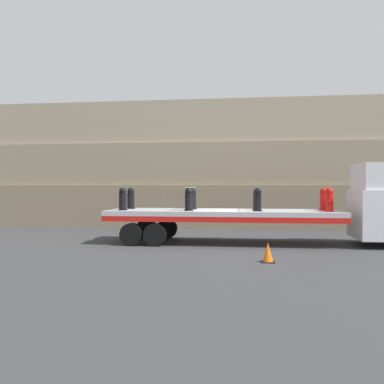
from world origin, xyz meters
TOP-DOWN VIEW (x-y plane):
  - ground_plane at (0.00, 0.00)m, footprint 120.00×120.00m
  - rock_cliff at (0.00, 7.16)m, footprint 60.00×3.30m
  - flatbed_trailer at (-0.46, 0.00)m, footprint 8.88×2.68m
  - fire_hydrant_black_near_0 at (-3.84, -0.57)m, footprint 0.36×0.54m
  - fire_hydrant_black_far_0 at (-3.84, 0.57)m, footprint 0.36×0.54m
  - fire_hydrant_black_near_1 at (-1.28, -0.57)m, footprint 0.36×0.54m
  - fire_hydrant_black_far_1 at (-1.28, 0.57)m, footprint 0.36×0.54m
  - fire_hydrant_black_near_2 at (1.28, -0.57)m, footprint 0.36×0.54m
  - fire_hydrant_black_far_2 at (1.28, 0.57)m, footprint 0.36×0.54m
  - fire_hydrant_red_near_3 at (3.84, -0.57)m, footprint 0.36×0.54m
  - fire_hydrant_red_far_3 at (3.84, 0.57)m, footprint 0.36×0.54m
  - cargo_strap_rear at (-1.28, 0.00)m, footprint 0.05×2.78m
  - cargo_strap_middle at (1.28, 0.00)m, footprint 0.05×2.78m
  - traffic_cone at (1.50, -4.06)m, footprint 0.39×0.39m

SIDE VIEW (x-z plane):
  - ground_plane at x=0.00m, z-range 0.00..0.00m
  - traffic_cone at x=1.50m, z-range -0.01..0.56m
  - flatbed_trailer at x=-0.46m, z-range 0.41..1.69m
  - fire_hydrant_black_near_0 at x=-3.84m, z-range 1.26..2.13m
  - fire_hydrant_black_far_0 at x=-3.84m, z-range 1.26..2.13m
  - fire_hydrant_black_near_1 at x=-1.28m, z-range 1.26..2.13m
  - fire_hydrant_black_far_1 at x=-1.28m, z-range 1.26..2.13m
  - fire_hydrant_black_near_2 at x=1.28m, z-range 1.26..2.13m
  - fire_hydrant_black_far_2 at x=1.28m, z-range 1.26..2.13m
  - fire_hydrant_red_near_3 at x=3.84m, z-range 1.26..2.13m
  - fire_hydrant_red_far_3 at x=3.84m, z-range 1.26..2.13m
  - cargo_strap_rear at x=-1.28m, z-range 2.14..2.15m
  - cargo_strap_middle at x=1.28m, z-range 2.14..2.15m
  - rock_cliff at x=0.00m, z-range 0.00..6.78m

